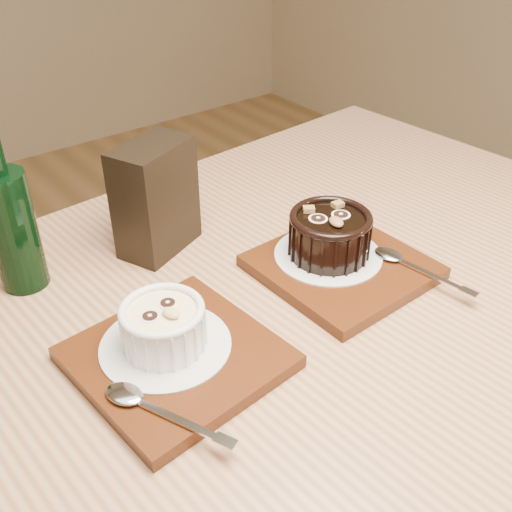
{
  "coord_description": "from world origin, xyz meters",
  "views": [
    {
      "loc": [
        -0.18,
        -0.15,
        1.17
      ],
      "look_at": [
        0.14,
        0.27,
        0.81
      ],
      "focal_mm": 42.0,
      "sensor_mm": 36.0,
      "label": 1
    }
  ],
  "objects": [
    {
      "name": "ramekin_dark",
      "position": [
        0.26,
        0.27,
        0.8
      ],
      "size": [
        0.1,
        0.1,
        0.06
      ],
      "rotation": [
        0.0,
        0.0,
        -0.35
      ],
      "color": "black",
      "rests_on": "doily_right"
    },
    {
      "name": "spoon_left",
      "position": [
        -0.03,
        0.19,
        0.77
      ],
      "size": [
        0.08,
        0.13,
        0.01
      ],
      "primitive_type": null,
      "rotation": [
        0.0,
        0.0,
        0.4
      ],
      "color": "silver",
      "rests_on": "tray_left"
    },
    {
      "name": "doily_right",
      "position": [
        0.26,
        0.27,
        0.77
      ],
      "size": [
        0.13,
        0.13,
        0.0
      ],
      "primitive_type": "cylinder",
      "color": "silver",
      "rests_on": "tray_right"
    },
    {
      "name": "doily_left",
      "position": [
        0.02,
        0.25,
        0.77
      ],
      "size": [
        0.13,
        0.13,
        0.0
      ],
      "primitive_type": "cylinder",
      "color": "silver",
      "rests_on": "tray_left"
    },
    {
      "name": "condiment_stand",
      "position": [
        0.12,
        0.43,
        0.82
      ],
      "size": [
        0.12,
        0.09,
        0.14
      ],
      "primitive_type": "cube",
      "rotation": [
        0.0,
        0.0,
        0.39
      ],
      "color": "black",
      "rests_on": "table"
    },
    {
      "name": "tray_left",
      "position": [
        0.03,
        0.24,
        0.76
      ],
      "size": [
        0.19,
        0.19,
        0.01
      ],
      "primitive_type": "cube",
      "rotation": [
        0.0,
        0.0,
        0.08
      ],
      "color": "#4E220D",
      "rests_on": "table"
    },
    {
      "name": "green_bottle",
      "position": [
        -0.04,
        0.46,
        0.83
      ],
      "size": [
        0.05,
        0.05,
        0.2
      ],
      "color": "black",
      "rests_on": "table"
    },
    {
      "name": "table",
      "position": [
        0.11,
        0.2,
        0.66
      ],
      "size": [
        1.25,
        0.88,
        0.75
      ],
      "rotation": [
        0.0,
        0.0,
        0.07
      ],
      "color": "#946340",
      "rests_on": "ground"
    },
    {
      "name": "tray_right",
      "position": [
        0.26,
        0.25,
        0.76
      ],
      "size": [
        0.18,
        0.18,
        0.01
      ],
      "primitive_type": "cube",
      "rotation": [
        0.0,
        0.0,
        0.02
      ],
      "color": "#4E220D",
      "rests_on": "table"
    },
    {
      "name": "spoon_right",
      "position": [
        0.32,
        0.19,
        0.77
      ],
      "size": [
        0.04,
        0.14,
        0.01
      ],
      "primitive_type": null,
      "rotation": [
        0.0,
        0.0,
        0.13
      ],
      "color": "silver",
      "rests_on": "tray_right"
    },
    {
      "name": "ramekin_white",
      "position": [
        0.02,
        0.25,
        0.79
      ],
      "size": [
        0.08,
        0.08,
        0.05
      ],
      "rotation": [
        0.0,
        0.0,
        0.29
      ],
      "color": "white",
      "rests_on": "doily_left"
    }
  ]
}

